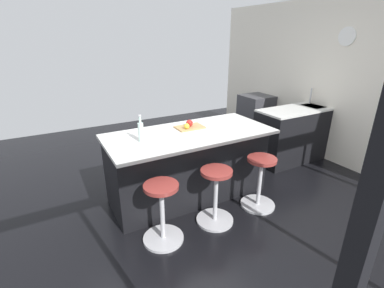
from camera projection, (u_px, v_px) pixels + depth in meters
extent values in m
plane|color=black|center=(181.00, 191.00, 3.93)|extent=(7.35, 7.35, 0.00)
cube|color=silver|center=(327.00, 82.00, 4.70)|extent=(0.12, 5.56, 2.66)
cylinder|color=white|center=(347.00, 36.00, 4.20)|extent=(0.03, 0.28, 0.28)
cube|color=black|center=(303.00, 133.00, 4.91)|extent=(1.85, 0.60, 0.89)
cube|color=silver|center=(307.00, 108.00, 4.74)|extent=(1.85, 0.60, 0.03)
cube|color=#38383D|center=(316.00, 109.00, 4.86)|extent=(0.44, 0.36, 0.12)
cylinder|color=#B7B7BC|center=(311.00, 96.00, 4.91)|extent=(0.02, 0.02, 0.28)
cube|color=#38383D|center=(255.00, 116.00, 5.95)|extent=(0.60, 0.60, 0.89)
cube|color=black|center=(265.00, 121.00, 5.72)|extent=(0.44, 0.01, 0.32)
cube|color=black|center=(188.00, 166.00, 3.67)|extent=(2.05, 0.77, 0.90)
cube|color=silver|center=(190.00, 134.00, 3.46)|extent=(2.11, 0.97, 0.04)
cylinder|color=#B7B7BC|center=(257.00, 204.00, 3.59)|extent=(0.44, 0.44, 0.03)
cylinder|color=#B7B7BC|center=(260.00, 183.00, 3.47)|extent=(0.05, 0.05, 0.62)
cylinder|color=maroon|center=(262.00, 159.00, 3.35)|extent=(0.36, 0.36, 0.04)
cylinder|color=#B7B7BC|center=(215.00, 220.00, 3.29)|extent=(0.44, 0.44, 0.03)
cylinder|color=#B7B7BC|center=(216.00, 197.00, 3.17)|extent=(0.05, 0.05, 0.62)
cylinder|color=maroon|center=(216.00, 172.00, 3.05)|extent=(0.36, 0.36, 0.04)
cylinder|color=#B7B7BC|center=(163.00, 238.00, 2.99)|extent=(0.44, 0.44, 0.03)
cylinder|color=#B7B7BC|center=(162.00, 214.00, 2.87)|extent=(0.05, 0.05, 0.62)
cylinder|color=maroon|center=(161.00, 186.00, 2.75)|extent=(0.36, 0.36, 0.04)
cube|color=tan|center=(190.00, 127.00, 3.61)|extent=(0.36, 0.24, 0.02)
sphere|color=red|center=(189.00, 123.00, 3.59)|extent=(0.09, 0.09, 0.09)
sphere|color=gold|center=(187.00, 126.00, 3.51)|extent=(0.07, 0.07, 0.07)
cylinder|color=silver|center=(141.00, 132.00, 3.12)|extent=(0.06, 0.06, 0.22)
cylinder|color=silver|center=(140.00, 120.00, 3.06)|extent=(0.03, 0.03, 0.08)
cylinder|color=#B7B7BC|center=(140.00, 116.00, 3.04)|extent=(0.03, 0.03, 0.02)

